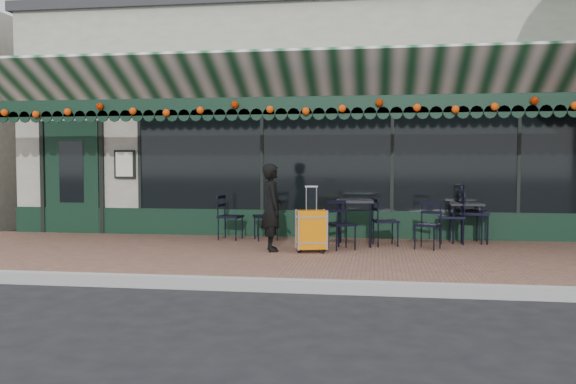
# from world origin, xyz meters

# --- Properties ---
(ground) EXTENTS (80.00, 80.00, 0.00)m
(ground) POSITION_xyz_m (0.00, 0.00, 0.00)
(ground) COLOR black
(ground) RESTS_ON ground
(sidewalk) EXTENTS (18.00, 4.00, 0.15)m
(sidewalk) POSITION_xyz_m (0.00, 2.00, 0.07)
(sidewalk) COLOR brown
(sidewalk) RESTS_ON ground
(curb) EXTENTS (18.00, 0.16, 0.15)m
(curb) POSITION_xyz_m (0.00, -0.08, 0.07)
(curb) COLOR #9E9E99
(curb) RESTS_ON ground
(restaurant_building) EXTENTS (12.00, 9.60, 4.50)m
(restaurant_building) POSITION_xyz_m (0.00, 7.84, 2.27)
(restaurant_building) COLOR gray
(restaurant_building) RESTS_ON ground
(woman) EXTENTS (0.47, 0.58, 1.37)m
(woman) POSITION_xyz_m (-0.50, 2.16, 0.84)
(woman) COLOR black
(woman) RESTS_ON sidewalk
(suitcase) EXTENTS (0.50, 0.37, 1.02)m
(suitcase) POSITION_xyz_m (0.13, 2.09, 0.49)
(suitcase) COLOR orange
(suitcase) RESTS_ON sidewalk
(cafe_table_a) EXTENTS (0.56, 0.56, 0.69)m
(cafe_table_a) POSITION_xyz_m (2.66, 3.60, 0.77)
(cafe_table_a) COLOR black
(cafe_table_a) RESTS_ON sidewalk
(cafe_table_b) EXTENTS (0.62, 0.62, 0.77)m
(cafe_table_b) POSITION_xyz_m (0.77, 3.00, 0.84)
(cafe_table_b) COLOR black
(cafe_table_b) RESTS_ON sidewalk
(chair_a_left) EXTENTS (0.46, 0.46, 0.89)m
(chair_a_left) POSITION_xyz_m (2.40, 3.46, 0.60)
(chair_a_left) COLOR black
(chair_a_left) RESTS_ON sidewalk
(chair_a_right) EXTENTS (0.59, 0.59, 1.01)m
(chair_a_right) POSITION_xyz_m (2.82, 3.62, 0.65)
(chair_a_right) COLOR black
(chair_a_right) RESTS_ON sidewalk
(chair_a_front) EXTENTS (0.50, 0.50, 0.76)m
(chair_a_front) POSITION_xyz_m (1.94, 2.71, 0.53)
(chair_a_front) COLOR black
(chair_a_front) RESTS_ON sidewalk
(chair_b_left) EXTENTS (0.54, 0.54, 0.83)m
(chair_b_left) POSITION_xyz_m (-0.84, 3.45, 0.56)
(chair_b_left) COLOR black
(chair_b_left) RESTS_ON sidewalk
(chair_b_right) EXTENTS (0.49, 0.49, 0.81)m
(chair_b_right) POSITION_xyz_m (1.28, 3.02, 0.55)
(chair_b_right) COLOR black
(chair_b_right) RESTS_ON sidewalk
(chair_b_front) EXTENTS (0.54, 0.54, 0.80)m
(chair_b_front) POSITION_xyz_m (0.58, 2.48, 0.55)
(chair_b_front) COLOR black
(chair_b_front) RESTS_ON sidewalk
(chair_solo) EXTENTS (0.45, 0.45, 0.81)m
(chair_solo) POSITION_xyz_m (-1.48, 3.41, 0.56)
(chair_solo) COLOR black
(chair_solo) RESTS_ON sidewalk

